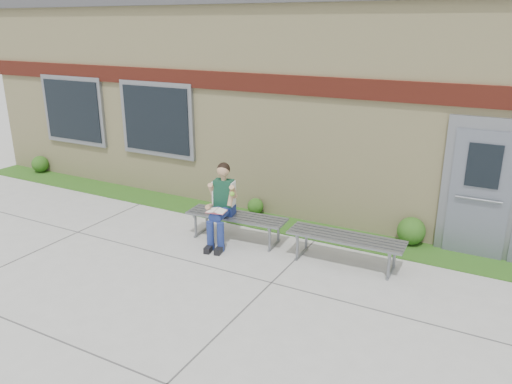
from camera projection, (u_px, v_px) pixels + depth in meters
The scene contains 9 objects.
ground at pixel (197, 282), 7.44m from camera, with size 80.00×80.00×0.00m, color #9E9E99.
grass_strip at pixel (274, 223), 9.60m from camera, with size 16.00×0.80×0.02m, color #174B14.
school_building at pixel (338, 93), 11.76m from camera, with size 16.20×6.22×4.20m.
bench_left at pixel (236, 221), 8.78m from camera, with size 1.83×0.63×0.47m.
bench_right at pixel (346, 243), 7.88m from camera, with size 1.85×0.56×0.48m.
girl at pixel (221, 203), 8.56m from camera, with size 0.55×0.88×1.41m.
shrub_west at pixel (40, 164), 12.80m from camera, with size 0.42×0.42×0.42m, color #174B14.
shrub_mid at pixel (255, 206), 10.00m from camera, with size 0.32×0.32×0.32m, color #174B14.
shrub_east at pixel (411, 231), 8.60m from camera, with size 0.48×0.48×0.48m, color #174B14.
Camera 1 is at (3.91, -5.41, 3.65)m, focal length 35.00 mm.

